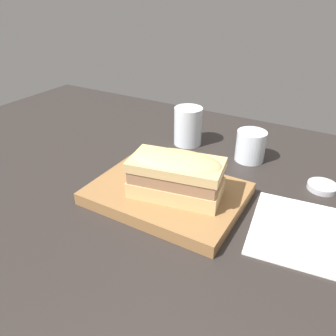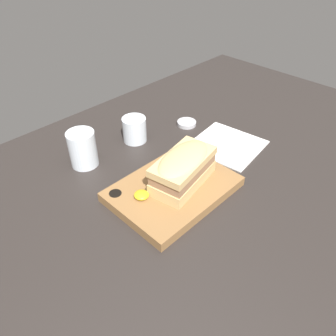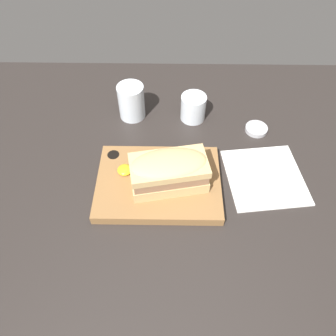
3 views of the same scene
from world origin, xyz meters
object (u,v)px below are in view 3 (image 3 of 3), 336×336
at_px(serving_board, 158,183).
at_px(water_glass, 132,103).
at_px(wine_glass, 193,109).
at_px(condiment_dish, 256,129).
at_px(sandwich, 169,171).
at_px(napkin, 265,177).

bearing_deg(serving_board, water_glass, 108.21).
bearing_deg(wine_glass, condiment_dish, -16.25).
xyz_separation_m(sandwich, wine_glass, (0.07, 0.27, -0.04)).
bearing_deg(water_glass, condiment_dish, -9.59).
bearing_deg(wine_glass, sandwich, -104.41).
bearing_deg(serving_board, sandwich, -18.97).
relative_size(sandwich, napkin, 0.89).
height_order(sandwich, napkin, sandwich).
distance_m(water_glass, napkin, 0.44).
bearing_deg(serving_board, wine_glass, 69.76).
xyz_separation_m(sandwich, condiment_dish, (0.25, 0.21, -0.07)).
distance_m(serving_board, condiment_dish, 0.35).
height_order(water_glass, condiment_dish, water_glass).
xyz_separation_m(water_glass, condiment_dish, (0.37, -0.06, -0.04)).
height_order(serving_board, napkin, serving_board).
bearing_deg(sandwich, water_glass, 112.50).
bearing_deg(wine_glass, serving_board, -110.24).
distance_m(water_glass, condiment_dish, 0.38).
bearing_deg(napkin, condiment_dish, 88.67).
bearing_deg(condiment_dish, napkin, -91.33).
distance_m(sandwich, napkin, 0.26).
bearing_deg(serving_board, condiment_dish, 36.11).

